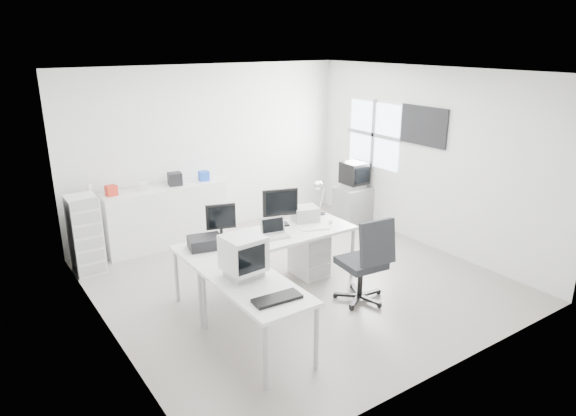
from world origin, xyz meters
TOP-DOWN VIEW (x-y plane):
  - floor at (0.00, 0.00)m, footprint 5.00×5.00m
  - ceiling at (0.00, 0.00)m, footprint 5.00×5.00m
  - back_wall at (0.00, 2.50)m, footprint 5.00×0.02m
  - left_wall at (-2.50, 0.00)m, footprint 0.02×5.00m
  - right_wall at (2.50, 0.00)m, footprint 0.02×5.00m
  - window at (2.48, 1.20)m, footprint 0.02×1.20m
  - wall_picture at (2.47, 0.10)m, footprint 0.04×0.90m
  - main_desk at (-0.43, 0.02)m, footprint 2.40×0.80m
  - side_desk at (-1.28, -1.08)m, footprint 0.70×1.40m
  - drawer_pedestal at (0.27, 0.07)m, footprint 0.40×0.50m
  - inkjet_printer at (-1.28, 0.12)m, footprint 0.46×0.39m
  - lcd_monitor_small at (-0.98, 0.27)m, footprint 0.43×0.32m
  - lcd_monitor_large at (-0.08, 0.27)m, footprint 0.52×0.33m
  - laptop at (-0.38, -0.08)m, footprint 0.41×0.42m
  - white_keyboard at (0.22, -0.13)m, footprint 0.41×0.24m
  - white_mouse at (0.52, -0.08)m, footprint 0.06×0.06m
  - laser_printer at (0.32, 0.24)m, footprint 0.41×0.38m
  - desk_lamp at (0.67, 0.32)m, footprint 0.16×0.16m
  - crt_monitor at (-1.28, -0.83)m, footprint 0.42×0.42m
  - black_keyboard at (-1.28, -1.48)m, footprint 0.50×0.23m
  - office_chair at (0.35, -0.91)m, footprint 0.73×0.73m
  - tv_cabinet at (2.22, 1.36)m, footprint 0.60×0.49m
  - crt_tv at (2.22, 1.36)m, footprint 0.50×0.48m
  - sideboard at (-0.97, 2.24)m, footprint 1.94×0.48m
  - clutter_box_a at (-1.77, 2.24)m, footprint 0.17×0.15m
  - clutter_box_b at (-1.27, 2.24)m, footprint 0.15×0.14m
  - clutter_box_c at (-0.77, 2.24)m, footprint 0.23×0.21m
  - clutter_box_d at (-0.27, 2.24)m, footprint 0.17×0.15m
  - clutter_bottle at (-2.07, 2.28)m, footprint 0.07×0.07m
  - filing_cabinet at (-2.28, 1.92)m, footprint 0.39×0.47m

SIDE VIEW (x-z plane):
  - floor at x=0.00m, z-range -0.01..0.01m
  - drawer_pedestal at x=0.27m, z-range 0.00..0.60m
  - tv_cabinet at x=2.22m, z-range 0.00..0.65m
  - main_desk at x=-0.43m, z-range 0.00..0.75m
  - side_desk at x=-1.28m, z-range 0.00..0.75m
  - sideboard at x=-0.97m, z-range 0.00..0.97m
  - filing_cabinet at x=-2.28m, z-range 0.00..1.12m
  - office_chair at x=0.35m, z-range 0.00..1.14m
  - white_keyboard at x=0.22m, z-range 0.75..0.77m
  - black_keyboard at x=-1.28m, z-range 0.75..0.78m
  - white_mouse at x=0.52m, z-range 0.75..0.81m
  - inkjet_printer at x=-1.28m, z-range 0.75..0.89m
  - laser_printer at x=0.32m, z-range 0.75..0.95m
  - laptop at x=-0.38m, z-range 0.75..0.98m
  - crt_tv at x=2.22m, z-range 0.65..1.10m
  - crt_monitor at x=-1.28m, z-range 0.75..1.20m
  - desk_lamp at x=0.67m, z-range 0.75..1.20m
  - lcd_monitor_small at x=-0.98m, z-range 0.75..1.22m
  - lcd_monitor_large at x=-0.08m, z-range 0.75..1.26m
  - clutter_box_b at x=-1.27m, z-range 0.97..1.09m
  - clutter_box_a at x=-1.77m, z-range 0.97..1.12m
  - clutter_box_d at x=-0.27m, z-range 0.97..1.13m
  - clutter_box_c at x=-0.77m, z-range 0.97..1.17m
  - clutter_bottle at x=-2.07m, z-range 0.97..1.19m
  - back_wall at x=0.00m, z-range 0.00..2.80m
  - left_wall at x=-2.50m, z-range 0.00..2.80m
  - right_wall at x=2.50m, z-range 0.00..2.80m
  - window at x=2.48m, z-range 1.05..2.15m
  - wall_picture at x=2.47m, z-range 1.60..2.20m
  - ceiling at x=0.00m, z-range 2.79..2.80m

